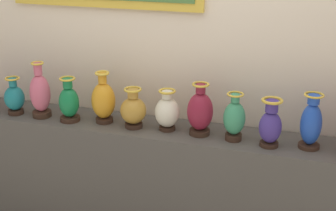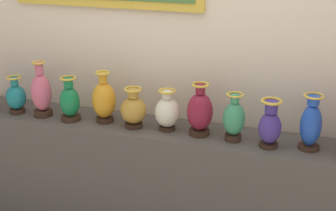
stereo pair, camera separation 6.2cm
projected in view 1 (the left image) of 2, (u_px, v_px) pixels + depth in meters
display_shelf at (168, 182)px, 3.65m from camera, size 3.25×0.42×0.86m
back_wall at (177, 56)px, 3.58m from camera, size 4.72×0.14×2.63m
vase_teal at (14, 98)px, 3.73m from camera, size 0.15×0.15×0.29m
vase_rose at (40, 94)px, 3.66m from camera, size 0.15×0.15×0.43m
vase_emerald at (69, 102)px, 3.59m from camera, size 0.15×0.15×0.33m
vase_amber at (103, 100)px, 3.56m from camera, size 0.17×0.17×0.38m
vase_ochre at (133, 110)px, 3.48m from camera, size 0.19×0.19×0.29m
vase_ivory at (167, 112)px, 3.43m from camera, size 0.18×0.18×0.30m
vase_burgundy at (200, 112)px, 3.35m from camera, size 0.18×0.18×0.37m
vase_jade at (234, 119)px, 3.27m from camera, size 0.15×0.15×0.33m
vase_indigo at (270, 125)px, 3.18m from camera, size 0.15×0.15×0.33m
vase_sapphire at (311, 124)px, 3.14m from camera, size 0.14×0.14×0.37m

